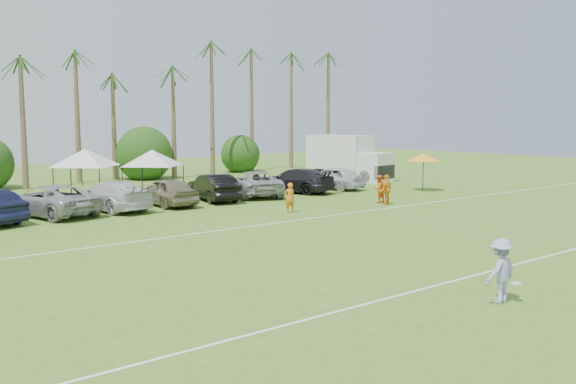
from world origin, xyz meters
TOP-DOWN VIEW (x-y plane):
  - ground at (0.00, 0.00)m, footprint 120.00×120.00m
  - field_lines at (0.00, 8.00)m, footprint 80.00×12.10m
  - palm_tree_4 at (-4.00, 38.00)m, footprint 2.40×2.40m
  - palm_tree_5 at (0.00, 38.00)m, footprint 2.40×2.40m
  - palm_tree_6 at (4.00, 38.00)m, footprint 2.40×2.40m
  - palm_tree_7 at (8.00, 38.00)m, footprint 2.40×2.40m
  - palm_tree_8 at (13.00, 38.00)m, footprint 2.40×2.40m
  - palm_tree_9 at (18.00, 38.00)m, footprint 2.40×2.40m
  - palm_tree_10 at (23.00, 38.00)m, footprint 2.40×2.40m
  - palm_tree_11 at (27.00, 38.00)m, footprint 2.40×2.40m
  - bush_tree_2 at (6.00, 39.00)m, footprint 4.00×4.00m
  - bush_tree_3 at (16.00, 39.00)m, footprint 4.00×4.00m
  - sideline_player_a at (3.53, 16.19)m, footprint 0.66×0.51m
  - sideline_player_b at (10.08, 15.91)m, footprint 0.80×0.62m
  - sideline_player_c at (9.82, 15.05)m, footprint 1.10×0.68m
  - box_truck at (18.48, 26.94)m, footprint 3.71×7.21m
  - canopy_tent_left at (-2.86, 27.77)m, footprint 4.49×4.49m
  - canopy_tent_right at (0.97, 26.59)m, footprint 4.31×4.31m
  - market_umbrella at (16.84, 18.10)m, footprint 2.31×2.31m
  - frisbee_player at (-2.54, -0.19)m, footprint 1.15×0.75m
  - parked_car_2 at (-6.70, 23.01)m, footprint 4.11×6.28m
  - parked_car_3 at (-3.45, 22.86)m, footprint 3.03×5.80m
  - parked_car_4 at (-0.20, 22.65)m, footprint 1.90×4.71m
  - parked_car_5 at (3.05, 22.85)m, footprint 2.61×5.11m
  - parked_car_6 at (6.30, 23.14)m, footprint 4.63×6.36m
  - parked_car_7 at (9.55, 22.97)m, footprint 3.74×5.95m
  - parked_car_8 at (12.80, 22.78)m, footprint 2.83×5.00m

SIDE VIEW (x-z plane):
  - ground at x=0.00m, z-range 0.00..0.00m
  - field_lines at x=0.00m, z-range 0.00..0.01m
  - sideline_player_a at x=3.53m, z-range 0.00..1.58m
  - parked_car_2 at x=-6.70m, z-range 0.00..1.61m
  - parked_car_3 at x=-3.45m, z-range 0.00..1.61m
  - parked_car_4 at x=-0.20m, z-range 0.00..1.61m
  - parked_car_5 at x=3.05m, z-range 0.00..1.61m
  - parked_car_6 at x=6.30m, z-range 0.00..1.61m
  - parked_car_7 at x=9.55m, z-range 0.00..1.61m
  - parked_car_8 at x=12.80m, z-range 0.00..1.61m
  - sideline_player_b at x=10.08m, z-range 0.00..1.63m
  - sideline_player_c at x=9.82m, z-range 0.00..1.74m
  - frisbee_player at x=-2.54m, z-range 0.00..1.77m
  - bush_tree_2 at x=6.00m, z-range -0.20..3.80m
  - bush_tree_3 at x=16.00m, z-range -0.20..3.80m
  - box_truck at x=18.48m, z-range 0.12..3.67m
  - market_umbrella at x=16.84m, z-range 1.02..3.60m
  - canopy_tent_right at x=0.97m, z-range 1.24..4.73m
  - canopy_tent_left at x=-2.86m, z-range 1.30..4.94m
  - palm_tree_4 at x=-4.00m, z-range 3.03..11.93m
  - palm_tree_8 at x=13.00m, z-range 3.03..11.93m
  - palm_tree_5 at x=0.00m, z-range 3.40..13.30m
  - palm_tree_9 at x=18.00m, z-range 3.40..13.30m
  - palm_tree_6 at x=4.00m, z-range 3.76..14.66m
  - palm_tree_10 at x=23.00m, z-range 3.76..14.66m
  - palm_tree_7 at x=8.00m, z-range 4.11..16.01m
  - palm_tree_11 at x=27.00m, z-range 4.11..16.01m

